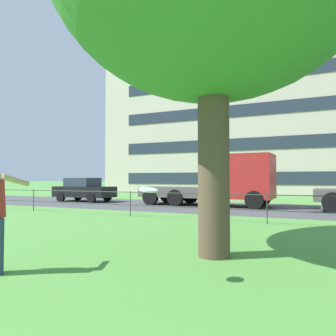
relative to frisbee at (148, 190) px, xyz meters
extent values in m
cube|color=#4C4C51|center=(-4.55, 12.42, -1.32)|extent=(80.00, 7.22, 0.01)
cylinder|color=#333833|center=(-9.76, 6.99, -0.83)|extent=(0.04, 0.04, 1.00)
cylinder|color=#333833|center=(-4.55, 6.99, -0.83)|extent=(0.04, 0.04, 1.00)
cylinder|color=#333833|center=(0.66, 6.99, -0.83)|extent=(0.04, 0.04, 1.00)
cylinder|color=#333833|center=(-4.55, 6.99, -0.88)|extent=(31.26, 0.03, 0.03)
cylinder|color=#333833|center=(-4.55, 6.99, -0.38)|extent=(31.26, 0.03, 0.03)
cylinder|color=brown|center=(0.36, 1.98, 0.68)|extent=(0.61, 0.61, 4.02)
cylinder|color=tan|center=(-2.34, -0.26, 0.13)|extent=(0.21, 0.63, 0.22)
cylinder|color=white|center=(0.00, 0.00, 0.00)|extent=(0.37, 0.37, 0.07)
cube|color=black|center=(-11.64, 12.88, -0.69)|extent=(4.03, 1.78, 0.68)
cube|color=#2D3847|center=(-11.79, 12.89, -0.07)|extent=(1.93, 1.56, 0.56)
cylinder|color=black|center=(-10.39, 13.66, -1.03)|extent=(0.60, 0.21, 0.60)
cylinder|color=black|center=(-10.42, 12.05, -1.03)|extent=(0.60, 0.21, 0.60)
cylinder|color=black|center=(-12.87, 13.71, -1.03)|extent=(0.60, 0.21, 0.60)
cylinder|color=black|center=(-12.90, 12.10, -1.03)|extent=(0.60, 0.21, 0.60)
cube|color=#B22323|center=(-0.91, 13.10, 0.27)|extent=(2.17, 2.36, 2.30)
cube|color=#283342|center=(-0.02, 13.07, 0.62)|extent=(0.17, 1.84, 0.87)
cube|color=#56514C|center=(-4.56, 13.20, -0.60)|extent=(5.26, 2.45, 0.56)
cylinder|color=black|center=(-0.57, 14.15, -0.88)|extent=(0.91, 0.33, 0.90)
cylinder|color=black|center=(-0.63, 12.03, -0.88)|extent=(0.91, 0.33, 0.90)
cylinder|color=black|center=(-4.79, 14.27, -0.88)|extent=(0.91, 0.33, 0.90)
cylinder|color=black|center=(-4.85, 12.15, -0.88)|extent=(0.91, 0.33, 0.90)
cylinder|color=black|center=(-6.35, 14.31, -0.88)|extent=(0.91, 0.33, 0.90)
cylinder|color=black|center=(-6.41, 12.20, -0.88)|extent=(0.91, 0.33, 0.90)
cylinder|color=black|center=(2.85, 13.89, -0.88)|extent=(0.91, 0.33, 0.90)
cylinder|color=black|center=(2.77, 11.78, -0.88)|extent=(0.91, 0.33, 0.90)
cube|color=beige|center=(0.03, 30.29, 6.31)|extent=(37.63, 10.47, 15.27)
cube|color=gray|center=(0.03, 30.29, 14.14)|extent=(37.87, 10.71, 0.40)
cube|color=#283342|center=(0.03, 25.03, 0.20)|extent=(31.61, 0.06, 1.10)
cube|color=#283342|center=(0.03, 25.03, 3.25)|extent=(31.61, 0.06, 1.10)
cube|color=#283342|center=(0.03, 25.03, 6.31)|extent=(31.61, 0.06, 1.10)
cube|color=#283342|center=(0.03, 25.03, 9.36)|extent=(31.61, 0.06, 1.10)
cube|color=#283342|center=(0.03, 25.03, 12.41)|extent=(31.61, 0.06, 1.10)
camera|label=1|loc=(2.18, -4.05, 0.16)|focal=34.72mm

